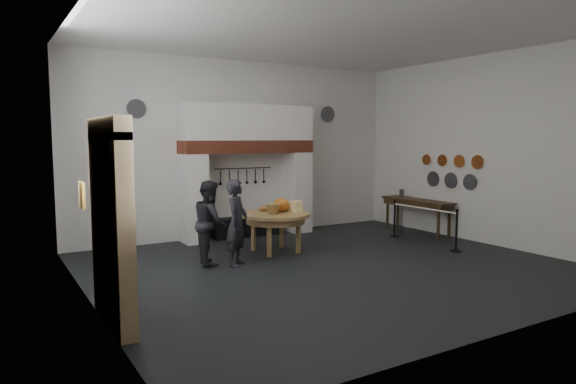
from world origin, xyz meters
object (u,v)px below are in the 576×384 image
visitor_far (210,222)px  side_table (417,200)px  iron_range (247,226)px  visitor_near (237,223)px  barrier_post_far (395,219)px  work_table (276,215)px  barrier_post_near (456,231)px

visitor_far → side_table: bearing=-73.2°
visitor_far → iron_range: bearing=-27.2°
iron_range → visitor_near: bearing=-120.2°
side_table → iron_range: bearing=154.8°
visitor_near → side_table: (5.65, 0.73, 0.01)m
iron_range → visitor_near: 3.14m
side_table → barrier_post_far: bearing=-173.1°
iron_range → visitor_far: bearing=-130.8°
iron_range → barrier_post_far: bearing=-32.4°
visitor_near → side_table: 5.70m
work_table → barrier_post_near: (3.50, -2.03, -0.39)m
work_table → barrier_post_near: size_ratio=1.71×
visitor_near → side_table: size_ratio=0.78×
visitor_far → side_table: size_ratio=0.77×
iron_range → barrier_post_far: (3.21, -2.03, 0.20)m
visitor_near → barrier_post_far: (4.76, 0.63, -0.41)m
work_table → visitor_far: bearing=-171.2°
barrier_post_near → work_table: bearing=149.9°
iron_range → side_table: 4.57m
visitor_far → barrier_post_far: 5.18m
barrier_post_far → work_table: bearing=179.5°
work_table → barrier_post_far: bearing=-0.5°
work_table → barrier_post_near: barrier_post_near is taller
visitor_near → iron_range: bearing=14.0°
side_table → visitor_near: bearing=-172.6°
iron_range → barrier_post_far: barrier_post_far is taller
work_table → side_table: 4.39m
visitor_far → barrier_post_near: visitor_far is taller
barrier_post_near → barrier_post_far: (0.00, 2.00, 0.00)m
work_table → barrier_post_far: (3.50, -0.03, -0.39)m
work_table → side_table: (4.39, 0.08, 0.03)m
visitor_near → side_table: visitor_near is taller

